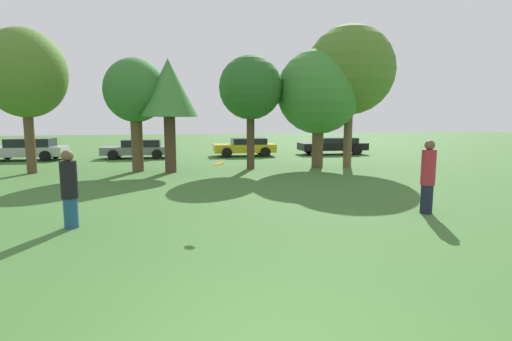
# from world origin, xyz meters

# --- Properties ---
(person_thrower) EXTENTS (0.35, 0.35, 1.72)m
(person_thrower) POSITION_xyz_m (-3.04, 5.58, 0.87)
(person_thrower) COLOR navy
(person_thrower) RESTS_ON ground
(person_catcher) EXTENTS (0.35, 0.35, 1.87)m
(person_catcher) POSITION_xyz_m (5.48, 5.04, 0.95)
(person_catcher) COLOR #191E33
(person_catcher) RESTS_ON ground
(frisbee) EXTENTS (0.23, 0.23, 0.09)m
(frisbee) POSITION_xyz_m (0.23, 5.36, 1.37)
(frisbee) COLOR orange
(tree_1) EXTENTS (3.45, 3.45, 6.26)m
(tree_1) POSITION_xyz_m (-6.94, 15.26, 4.33)
(tree_1) COLOR brown
(tree_1) RESTS_ON ground
(tree_2) EXTENTS (2.75, 2.75, 5.12)m
(tree_2) POSITION_xyz_m (-2.38, 14.92, 3.61)
(tree_2) COLOR brown
(tree_2) RESTS_ON ground
(tree_3) EXTENTS (2.54, 2.54, 5.05)m
(tree_3) POSITION_xyz_m (-0.90, 14.28, 3.68)
(tree_3) COLOR #473323
(tree_3) RESTS_ON ground
(tree_4) EXTENTS (3.00, 3.00, 5.37)m
(tree_4) POSITION_xyz_m (2.88, 14.66, 3.84)
(tree_4) COLOR #473323
(tree_4) RESTS_ON ground
(tree_5) EXTENTS (4.11, 4.11, 5.78)m
(tree_5) POSITION_xyz_m (6.27, 14.55, 3.70)
(tree_5) COLOR brown
(tree_5) RESTS_ON ground
(tree_6) EXTENTS (4.34, 4.34, 6.96)m
(tree_6) POSITION_xyz_m (7.84, 14.46, 4.77)
(tree_6) COLOR brown
(tree_6) RESTS_ON ground
(parked_car_silver) EXTENTS (4.42, 2.06, 1.28)m
(parked_car_silver) POSITION_xyz_m (-9.13, 21.33, 0.67)
(parked_car_silver) COLOR #B2B2B7
(parked_car_silver) RESTS_ON ground
(parked_car_grey) EXTENTS (4.15, 2.09, 1.15)m
(parked_car_grey) POSITION_xyz_m (-2.87, 21.25, 0.60)
(parked_car_grey) COLOR slate
(parked_car_grey) RESTS_ON ground
(parked_car_yellow) EXTENTS (4.03, 2.18, 1.17)m
(parked_car_yellow) POSITION_xyz_m (3.86, 21.17, 0.63)
(parked_car_yellow) COLOR gold
(parked_car_yellow) RESTS_ON ground
(parked_car_black) EXTENTS (4.62, 2.05, 1.14)m
(parked_car_black) POSITION_xyz_m (10.03, 21.08, 0.63)
(parked_car_black) COLOR black
(parked_car_black) RESTS_ON ground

